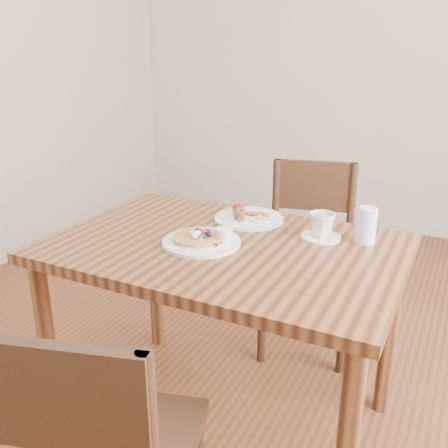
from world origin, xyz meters
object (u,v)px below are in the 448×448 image
water_glass (366,225)px  breakfast_plate (248,217)px  dining_table (224,269)px  chair_far (309,248)px  teacup_saucer (322,227)px  pancake_plate (203,240)px

water_glass → breakfast_plate: bearing=176.1°
dining_table → chair_far: bearing=81.9°
chair_far → teacup_saucer: 0.61m
breakfast_plate → teacup_saucer: 0.32m
dining_table → breakfast_plate: 0.28m
chair_far → teacup_saucer: bearing=96.9°
water_glass → teacup_saucer: bearing=-167.8°
water_glass → chair_far: bearing=125.6°
water_glass → dining_table: bearing=-152.1°
chair_far → pancake_plate: bearing=63.8°
dining_table → water_glass: size_ratio=9.76×
pancake_plate → breakfast_plate: (0.04, 0.30, -0.00)m
dining_table → breakfast_plate: breakfast_plate is taller
dining_table → pancake_plate: pancake_plate is taller
pancake_plate → dining_table: bearing=30.7°
dining_table → breakfast_plate: (-0.03, 0.26, 0.11)m
pancake_plate → chair_far: bearing=77.5°
breakfast_plate → chair_far: bearing=73.9°
pancake_plate → breakfast_plate: size_ratio=1.00×
pancake_plate → water_glass: 0.56m
chair_far → water_glass: bearing=111.9°
dining_table → pancake_plate: 0.13m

